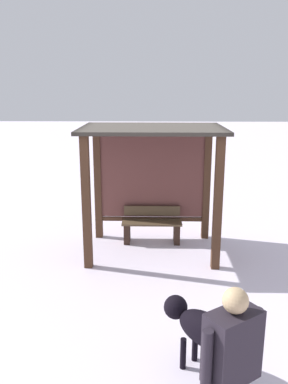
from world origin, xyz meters
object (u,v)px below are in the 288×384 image
Objects in this scene: bench_left_inside at (152,226)px; person_walking at (231,361)px; dog at (201,327)px; bus_shelter at (152,163)px.

bench_left_inside is 5.03m from person_walking.
person_walking is at bearing -83.66° from dog.
bus_shelter is 3.01× the size of dog.
bench_left_inside is 3.94m from dog.
person_walking reaches higher than bench_left_inside.
bus_shelter is 2.13× the size of bench_left_inside.
bench_left_inside is at bearing 98.08° from dog.
person_walking is at bearing -82.29° from bench_left_inside.
dog is at bearing -81.51° from bus_shelter.
bench_left_inside is at bearing 97.71° from person_walking.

